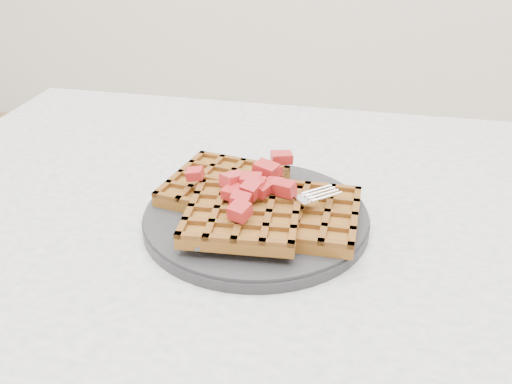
% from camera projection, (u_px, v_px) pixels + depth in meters
% --- Properties ---
extents(table, '(1.20, 0.80, 0.75)m').
position_uv_depth(table, '(368.00, 333.00, 0.64)').
color(table, silver).
rests_on(table, ground).
extents(plate, '(0.25, 0.25, 0.02)m').
position_uv_depth(plate, '(256.00, 217.00, 0.63)').
color(plate, black).
rests_on(plate, table).
extents(waffles, '(0.22, 0.21, 0.03)m').
position_uv_depth(waffles, '(255.00, 204.00, 0.61)').
color(waffles, brown).
rests_on(waffles, plate).
extents(strawberry_pile, '(0.15, 0.15, 0.02)m').
position_uv_depth(strawberry_pile, '(256.00, 180.00, 0.60)').
color(strawberry_pile, maroon).
rests_on(strawberry_pile, waffles).
extents(fork, '(0.15, 0.14, 0.02)m').
position_uv_depth(fork, '(279.00, 223.00, 0.59)').
color(fork, silver).
rests_on(fork, plate).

